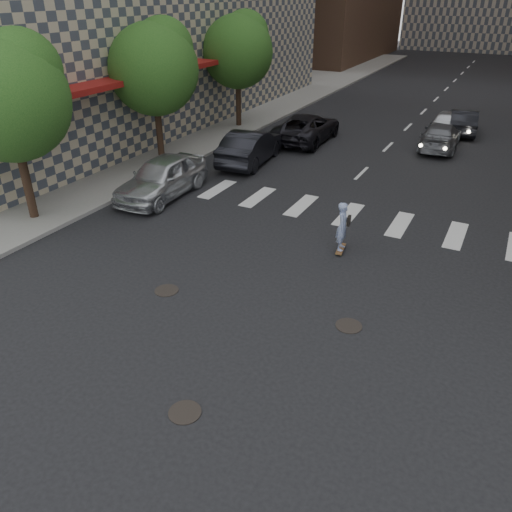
{
  "coord_description": "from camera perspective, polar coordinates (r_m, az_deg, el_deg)",
  "views": [
    {
      "loc": [
        6.04,
        -8.58,
        7.88
      ],
      "look_at": [
        0.45,
        2.18,
        1.3
      ],
      "focal_mm": 35.0,
      "sensor_mm": 36.0,
      "label": 1
    }
  ],
  "objects": [
    {
      "name": "traffic_car_d",
      "position": [
        33.21,
        21.26,
        14.15
      ],
      "size": [
        2.12,
        4.29,
        1.41
      ],
      "primitive_type": "imported",
      "rotation": [
        0.0,
        0.0,
        3.03
      ],
      "color": "silver",
      "rests_on": "ground"
    },
    {
      "name": "tree_a",
      "position": [
        19.69,
        -26.23,
        16.29
      ],
      "size": [
        4.2,
        4.2,
        6.6
      ],
      "color": "#382619",
      "rests_on": "sidewalk_left"
    },
    {
      "name": "ground",
      "position": [
        13.12,
        -6.23,
        -8.63
      ],
      "size": [
        160.0,
        160.0,
        0.0
      ],
      "primitive_type": "plane",
      "color": "black",
      "rests_on": "ground"
    },
    {
      "name": "traffic_car_c",
      "position": [
        29.46,
        5.82,
        14.38
      ],
      "size": [
        2.69,
        5.62,
        1.55
      ],
      "primitive_type": "imported",
      "rotation": [
        0.0,
        0.0,
        3.16
      ],
      "color": "black",
      "rests_on": "ground"
    },
    {
      "name": "tree_c",
      "position": [
        31.91,
        -1.91,
        22.65
      ],
      "size": [
        4.2,
        4.2,
        6.6
      ],
      "color": "#382619",
      "rests_on": "sidewalk_left"
    },
    {
      "name": "skateboarder",
      "position": [
        16.67,
        9.9,
        3.35
      ],
      "size": [
        0.48,
        0.9,
        1.75
      ],
      "rotation": [
        0.0,
        0.0,
        0.14
      ],
      "color": "brown",
      "rests_on": "ground"
    },
    {
      "name": "sidewalk_left",
      "position": [
        36.05,
        -8.39,
        15.69
      ],
      "size": [
        13.0,
        80.0,
        0.15
      ],
      "primitive_type": "cube",
      "color": "gray",
      "rests_on": "ground"
    },
    {
      "name": "tree_b",
      "position": [
        25.28,
        -11.38,
        20.63
      ],
      "size": [
        4.2,
        4.2,
        6.6
      ],
      "color": "#382619",
      "rests_on": "sidewalk_left"
    },
    {
      "name": "traffic_car_b",
      "position": [
        29.64,
        20.32,
        12.71
      ],
      "size": [
        2.09,
        4.75,
        1.36
      ],
      "primitive_type": "imported",
      "rotation": [
        0.0,
        0.0,
        3.18
      ],
      "color": "slate",
      "rests_on": "ground"
    },
    {
      "name": "manhole_a",
      "position": [
        11.06,
        -8.13,
        -17.26
      ],
      "size": [
        0.7,
        0.7,
        0.02
      ],
      "primitive_type": "cylinder",
      "color": "black",
      "rests_on": "ground"
    },
    {
      "name": "silver_sedan",
      "position": [
        21.46,
        -10.69,
        8.84
      ],
      "size": [
        2.18,
        5.0,
        1.68
      ],
      "primitive_type": "imported",
      "rotation": [
        0.0,
        0.0,
        0.04
      ],
      "color": "silver",
      "rests_on": "ground"
    },
    {
      "name": "manhole_c",
      "position": [
        13.46,
        10.56,
        -7.84
      ],
      "size": [
        0.7,
        0.7,
        0.02
      ],
      "primitive_type": "cylinder",
      "color": "black",
      "rests_on": "ground"
    },
    {
      "name": "traffic_car_a",
      "position": [
        25.45,
        -0.61,
        12.39
      ],
      "size": [
        2.26,
        5.16,
        1.65
      ],
      "primitive_type": "imported",
      "rotation": [
        0.0,
        0.0,
        3.25
      ],
      "color": "black",
      "rests_on": "ground"
    },
    {
      "name": "traffic_car_e",
      "position": [
        33.48,
        22.58,
        14.02
      ],
      "size": [
        2.06,
        4.45,
        1.41
      ],
      "primitive_type": "imported",
      "rotation": [
        0.0,
        0.0,
        3.28
      ],
      "color": "black",
      "rests_on": "ground"
    },
    {
      "name": "manhole_b",
      "position": [
        14.9,
        -10.18,
        -3.89
      ],
      "size": [
        0.7,
        0.7,
        0.02
      ],
      "primitive_type": "cylinder",
      "color": "black",
      "rests_on": "ground"
    }
  ]
}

